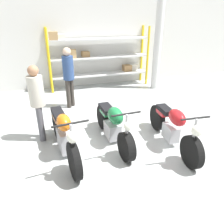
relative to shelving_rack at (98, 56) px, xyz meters
name	(u,v)px	position (x,y,z in m)	size (l,w,h in m)	color
ground_plane	(118,150)	(-0.72, -4.48, -1.16)	(30.00, 30.00, 0.00)	#B2B7B7
back_wall	(76,38)	(-0.72, 0.36, 0.64)	(30.00, 0.08, 3.60)	silver
shelving_rack	(98,56)	(0.00, 0.00, 0.00)	(3.81, 0.63, 2.22)	yellow
support_pillar	(158,39)	(2.02, -0.87, 0.64)	(0.28, 0.28, 3.60)	silver
motorcycle_orange	(64,134)	(-1.78, -4.31, -0.70)	(0.61, 2.20, 1.04)	black
motorcycle_green	(113,125)	(-0.71, -4.14, -0.74)	(0.57, 2.01, 0.98)	black
motorcycle_red	(173,127)	(0.45, -4.67, -0.71)	(0.56, 2.13, 0.99)	black
person_browsing	(68,73)	(-1.33, -1.80, -0.11)	(0.45, 0.45, 1.77)	#38332D
person_near_rack	(37,98)	(-2.21, -3.53, -0.17)	(0.32, 0.32, 1.69)	#595960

